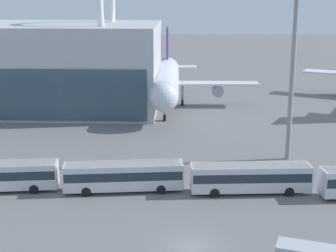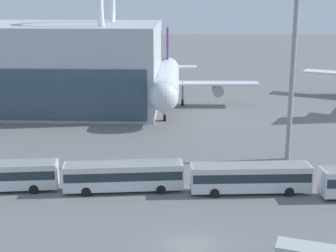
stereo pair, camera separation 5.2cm
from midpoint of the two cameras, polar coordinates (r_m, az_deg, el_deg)
name	(u,v)px [view 2 (the right image)]	position (r m, az deg, el deg)	size (l,w,h in m)	color
ground_plane	(191,246)	(44.46, 2.57, -13.13)	(440.00, 440.00, 0.00)	slate
airliner_at_gate_far	(166,80)	(94.90, -0.19, 5.16)	(34.25, 35.71, 13.62)	silver
shuttle_bus_2	(124,175)	(55.16, -4.93, -5.41)	(12.83, 4.04, 3.09)	silver
shuttle_bus_3	(250,176)	(55.20, 9.13, -5.53)	(12.78, 3.54, 3.09)	silver
floodlight_mast	(297,4)	(64.27, 14.10, 12.93)	(2.46, 2.46, 31.37)	gray
lane_stripe_3	(99,173)	(61.38, -7.67, -5.18)	(8.71, 0.25, 0.01)	yellow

